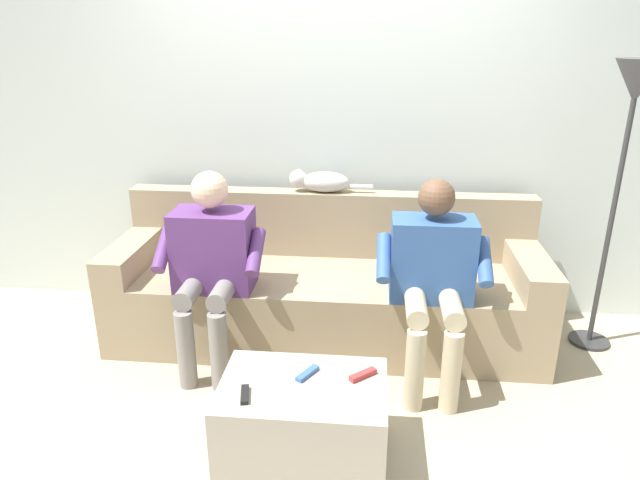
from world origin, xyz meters
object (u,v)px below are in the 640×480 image
remote_black (245,395)px  floor_lamp (631,114)px  coffee_table (303,421)px  cat_on_backrest (321,181)px  person_left_seated (433,270)px  person_right_seated (211,258)px  remote_red (363,375)px  couch (326,291)px  remote_blue (307,373)px

remote_black → floor_lamp: floor_lamp is taller
coffee_table → cat_on_backrest: bearing=-87.6°
person_left_seated → remote_black: size_ratio=9.04×
coffee_table → person_left_seated: bearing=-129.5°
person_left_seated → floor_lamp: (-1.04, -0.44, 0.77)m
person_right_seated → coffee_table: bearing=128.4°
remote_red → cat_on_backrest: bearing=62.6°
couch → coffee_table: bearing=90.0°
person_left_seated → remote_blue: size_ratio=8.25×
person_right_seated → floor_lamp: (-2.25, -0.41, 0.76)m
cat_on_backrest → remote_black: (0.17, 1.51, -0.54)m
person_left_seated → remote_blue: bearing=48.2°
coffee_table → person_right_seated: (0.60, -0.76, 0.45)m
cat_on_backrest → remote_red: bearing=103.5°
cat_on_backrest → couch: bearing=101.8°
couch → remote_blue: size_ratio=19.24×
remote_blue → floor_lamp: floor_lamp is taller
remote_blue → floor_lamp: (-1.64, -1.10, 1.01)m
couch → cat_on_backrest: size_ratio=4.88×
cat_on_backrest → floor_lamp: floor_lamp is taller
couch → floor_lamp: floor_lamp is taller
person_right_seated → floor_lamp: floor_lamp is taller
person_right_seated → cat_on_backrest: person_right_seated is taller
couch → remote_red: (-0.26, 1.04, 0.10)m
floor_lamp → couch: bearing=1.9°
cat_on_backrest → floor_lamp: size_ratio=0.31×
coffee_table → remote_blue: size_ratio=5.43×
coffee_table → remote_blue: 0.21m
person_right_seated → floor_lamp: size_ratio=0.66×
person_left_seated → cat_on_backrest: 0.99m
person_right_seated → remote_black: person_right_seated is taller
coffee_table → person_left_seated: (-0.60, -0.73, 0.44)m
coffee_table → floor_lamp: 2.36m
person_left_seated → remote_blue: person_left_seated is taller
cat_on_backrest → remote_black: size_ratio=4.32×
coffee_table → remote_blue: bearing=-99.6°
coffee_table → floor_lamp: floor_lamp is taller
cat_on_backrest → coffee_table: bearing=92.4°
cat_on_backrest → remote_red: cat_on_backrest is taller
person_right_seated → cat_on_backrest: (-0.55, -0.64, 0.29)m
remote_black → cat_on_backrest: bearing=-17.5°
person_right_seated → remote_blue: bearing=131.7°
couch → remote_red: couch is taller
person_right_seated → person_left_seated: bearing=178.7°
remote_blue → person_right_seated: bearing=72.5°
person_right_seated → remote_black: (-0.37, 0.87, -0.25)m
remote_black → floor_lamp: size_ratio=0.07×
coffee_table → remote_red: (-0.26, -0.08, 0.20)m
couch → coffee_table: size_ratio=3.54×
remote_blue → floor_lamp: size_ratio=0.08×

